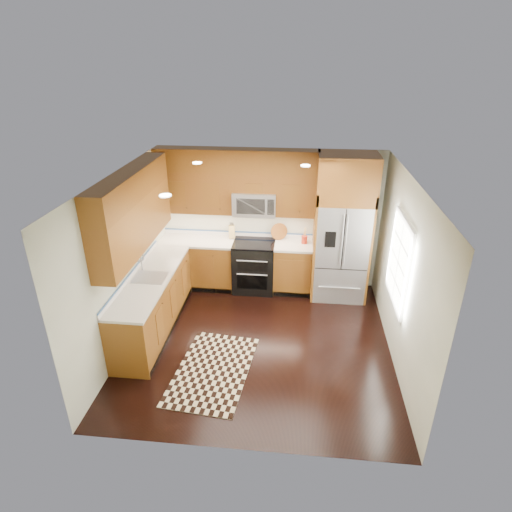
# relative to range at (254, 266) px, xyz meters

# --- Properties ---
(ground) EXTENTS (4.00, 4.00, 0.00)m
(ground) POSITION_rel_range_xyz_m (0.25, -1.67, -0.47)
(ground) COLOR black
(ground) RESTS_ON ground
(wall_back) EXTENTS (4.00, 0.02, 2.60)m
(wall_back) POSITION_rel_range_xyz_m (0.25, 0.33, 0.83)
(wall_back) COLOR silver
(wall_back) RESTS_ON ground
(wall_left) EXTENTS (0.02, 4.00, 2.60)m
(wall_left) POSITION_rel_range_xyz_m (-1.75, -1.67, 0.83)
(wall_left) COLOR silver
(wall_left) RESTS_ON ground
(wall_right) EXTENTS (0.02, 4.00, 2.60)m
(wall_right) POSITION_rel_range_xyz_m (2.25, -1.67, 0.83)
(wall_right) COLOR silver
(wall_right) RESTS_ON ground
(window) EXTENTS (0.04, 1.10, 1.30)m
(window) POSITION_rel_range_xyz_m (2.23, -1.47, 0.93)
(window) COLOR white
(window) RESTS_ON ground
(base_cabinets) EXTENTS (2.85, 3.00, 0.90)m
(base_cabinets) POSITION_rel_range_xyz_m (-0.98, -0.77, -0.02)
(base_cabinets) COLOR brown
(base_cabinets) RESTS_ON ground
(countertop) EXTENTS (2.86, 3.01, 0.04)m
(countertop) POSITION_rel_range_xyz_m (-0.84, -0.65, 0.45)
(countertop) COLOR silver
(countertop) RESTS_ON base_cabinets
(upper_cabinets) EXTENTS (2.85, 3.00, 1.15)m
(upper_cabinets) POSITION_rel_range_xyz_m (-0.90, -0.58, 1.56)
(upper_cabinets) COLOR brown
(upper_cabinets) RESTS_ON ground
(range) EXTENTS (0.76, 0.67, 0.95)m
(range) POSITION_rel_range_xyz_m (0.00, 0.00, 0.00)
(range) COLOR black
(range) RESTS_ON ground
(microwave) EXTENTS (0.76, 0.40, 0.42)m
(microwave) POSITION_rel_range_xyz_m (-0.00, 0.13, 1.19)
(microwave) COLOR #B2B2B7
(microwave) RESTS_ON ground
(refrigerator) EXTENTS (0.98, 0.75, 2.60)m
(refrigerator) POSITION_rel_range_xyz_m (1.55, -0.04, 0.83)
(refrigerator) COLOR #B2B2B7
(refrigerator) RESTS_ON ground
(sink_faucet) EXTENTS (0.54, 0.44, 0.37)m
(sink_faucet) POSITION_rel_range_xyz_m (-1.48, -1.44, 0.52)
(sink_faucet) COLOR #B2B2B7
(sink_faucet) RESTS_ON countertop
(rug) EXTENTS (1.15, 1.74, 0.01)m
(rug) POSITION_rel_range_xyz_m (-0.32, -2.38, -0.46)
(rug) COLOR black
(rug) RESTS_ON ground
(knife_block) EXTENTS (0.14, 0.17, 0.30)m
(knife_block) POSITION_rel_range_xyz_m (-0.44, 0.22, 0.59)
(knife_block) COLOR tan
(knife_block) RESTS_ON countertop
(utensil_crock) EXTENTS (0.13, 0.13, 0.30)m
(utensil_crock) POSITION_rel_range_xyz_m (0.91, 0.09, 0.57)
(utensil_crock) COLOR #B52A16
(utensil_crock) RESTS_ON countertop
(cutting_board) EXTENTS (0.41, 0.41, 0.02)m
(cutting_board) POSITION_rel_range_xyz_m (0.44, 0.23, 0.48)
(cutting_board) COLOR brown
(cutting_board) RESTS_ON countertop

